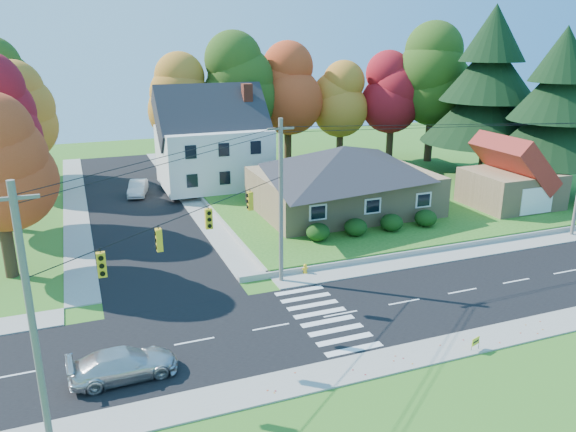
% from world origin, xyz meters
% --- Properties ---
extents(ground, '(120.00, 120.00, 0.00)m').
position_xyz_m(ground, '(0.00, 0.00, 0.00)').
color(ground, '#3D7923').
extents(road_main, '(90.00, 8.00, 0.02)m').
position_xyz_m(road_main, '(0.00, 0.00, 0.01)').
color(road_main, black).
rests_on(road_main, ground).
extents(road_cross, '(8.00, 44.00, 0.02)m').
position_xyz_m(road_cross, '(-8.00, 26.00, 0.01)').
color(road_cross, black).
rests_on(road_cross, ground).
extents(sidewalk_north, '(90.00, 2.00, 0.08)m').
position_xyz_m(sidewalk_north, '(0.00, 5.00, 0.04)').
color(sidewalk_north, '#9C9A90').
rests_on(sidewalk_north, ground).
extents(sidewalk_south, '(90.00, 2.00, 0.08)m').
position_xyz_m(sidewalk_south, '(0.00, -5.00, 0.04)').
color(sidewalk_south, '#9C9A90').
rests_on(sidewalk_south, ground).
extents(lawn, '(30.00, 30.00, 0.50)m').
position_xyz_m(lawn, '(13.00, 21.00, 0.25)').
color(lawn, '#3D7923').
rests_on(lawn, ground).
extents(ranch_house, '(14.60, 10.60, 5.40)m').
position_xyz_m(ranch_house, '(8.00, 16.00, 3.27)').
color(ranch_house, tan).
rests_on(ranch_house, lawn).
extents(colonial_house, '(10.40, 8.40, 9.60)m').
position_xyz_m(colonial_house, '(0.04, 28.00, 4.58)').
color(colonial_house, silver).
rests_on(colonial_house, lawn).
extents(garage, '(7.30, 6.30, 4.60)m').
position_xyz_m(garage, '(22.00, 11.99, 2.84)').
color(garage, tan).
rests_on(garage, lawn).
extents(hedge_row, '(10.70, 1.70, 1.27)m').
position_xyz_m(hedge_row, '(7.50, 9.80, 1.14)').
color(hedge_row, '#163A10').
rests_on(hedge_row, lawn).
extents(traffic_infrastructure, '(38.10, 10.66, 10.00)m').
position_xyz_m(traffic_infrastructure, '(-0.15, 1.35, 5.15)').
color(traffic_infrastructure, '#666059').
rests_on(traffic_infrastructure, ground).
extents(tree_lot_0, '(6.72, 6.72, 12.51)m').
position_xyz_m(tree_lot_0, '(-2.00, 34.00, 8.31)').
color(tree_lot_0, '#3F2A19').
rests_on(tree_lot_0, lawn).
extents(tree_lot_1, '(7.84, 7.84, 14.60)m').
position_xyz_m(tree_lot_1, '(4.00, 33.00, 9.61)').
color(tree_lot_1, '#3F2A19').
rests_on(tree_lot_1, lawn).
extents(tree_lot_2, '(7.28, 7.28, 13.56)m').
position_xyz_m(tree_lot_2, '(10.00, 34.00, 8.96)').
color(tree_lot_2, '#3F2A19').
rests_on(tree_lot_2, lawn).
extents(tree_lot_3, '(6.16, 6.16, 11.47)m').
position_xyz_m(tree_lot_3, '(16.00, 33.00, 7.65)').
color(tree_lot_3, '#3F2A19').
rests_on(tree_lot_3, lawn).
extents(tree_lot_4, '(6.72, 6.72, 12.51)m').
position_xyz_m(tree_lot_4, '(22.00, 32.00, 8.31)').
color(tree_lot_4, '#3F2A19').
rests_on(tree_lot_4, lawn).
extents(tree_lot_5, '(8.40, 8.40, 15.64)m').
position_xyz_m(tree_lot_5, '(26.00, 30.00, 10.27)').
color(tree_lot_5, '#3F2A19').
rests_on(tree_lot_5, lawn).
extents(conifer_east_a, '(12.80, 12.80, 16.96)m').
position_xyz_m(conifer_east_a, '(27.00, 22.00, 9.39)').
color(conifer_east_a, '#3F2A19').
rests_on(conifer_east_a, lawn).
extents(conifer_east_b, '(11.20, 11.20, 14.84)m').
position_xyz_m(conifer_east_b, '(28.00, 14.00, 8.28)').
color(conifer_east_b, '#3F2A19').
rests_on(conifer_east_b, lawn).
extents(tree_west_2, '(6.72, 6.72, 12.51)m').
position_xyz_m(tree_west_2, '(-17.00, 32.00, 7.81)').
color(tree_west_2, '#3F2A19').
rests_on(tree_west_2, ground).
extents(silver_sedan, '(4.72, 2.10, 1.35)m').
position_xyz_m(silver_sedan, '(-11.51, -1.96, 0.69)').
color(silver_sedan, silver).
rests_on(silver_sedan, road_main).
extents(white_car, '(2.45, 4.52, 1.41)m').
position_xyz_m(white_car, '(-7.33, 28.49, 0.73)').
color(white_car, '#BDBDBD').
rests_on(white_car, road_cross).
extents(fire_hydrant, '(0.40, 0.31, 0.70)m').
position_xyz_m(fire_hydrant, '(0.30, 5.69, 0.33)').
color(fire_hydrant, yellow).
rests_on(fire_hydrant, ground).
extents(yard_sign, '(0.55, 0.20, 0.71)m').
position_xyz_m(yard_sign, '(4.34, -5.68, 0.51)').
color(yard_sign, black).
rests_on(yard_sign, ground).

